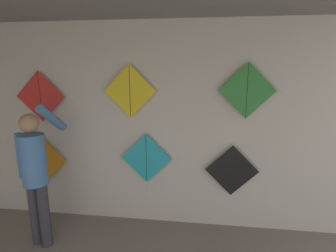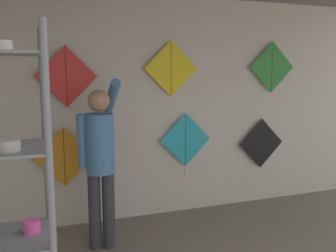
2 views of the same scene
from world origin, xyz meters
The scene contains 8 objects.
back_panel centered at (0.00, 3.63, 1.40)m, with size 5.91×0.06×2.80m, color beige.
shopkeeper centered at (-1.06, 2.90, 1.02)m, with size 0.45×0.59×1.80m.
kite_0 centered at (-1.37, 3.54, 0.88)m, with size 0.71×0.01×0.71m.
kite_1 centered at (0.17, 3.54, 0.96)m, with size 0.71×0.04×0.84m.
kite_2 centered at (1.33, 3.54, 0.86)m, with size 0.71×0.01×0.71m.
kite_3 centered at (-1.31, 3.54, 1.81)m, with size 0.71×0.01×0.71m.
kite_4 centered at (-0.03, 3.54, 1.90)m, with size 0.71×0.01×0.71m.
kite_5 centered at (1.46, 3.54, 1.92)m, with size 0.71×0.01×0.71m.
Camera 1 is at (0.91, 0.18, 2.21)m, focal length 28.00 mm.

